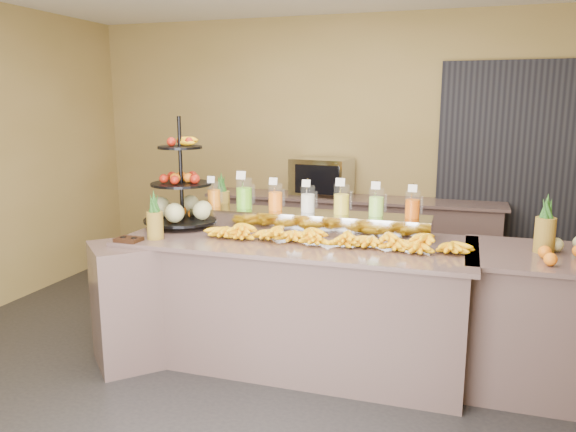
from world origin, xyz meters
The scene contains 20 objects.
ground centered at (0.00, 0.00, 0.00)m, with size 6.00×6.00×0.00m, color black.
room_envelope centered at (0.19, 0.79, 1.88)m, with size 6.04×5.02×2.82m.
buffet_counter centered at (-0.12, 0.26, 0.47)m, with size 2.75×1.25×0.93m.
right_counter centered at (1.70, 0.40, 0.47)m, with size 1.08×0.88×0.93m.
back_ledge centered at (0.00, 2.25, 0.47)m, with size 3.10×0.55×0.93m.
pitcher_tray centered at (0.00, 0.58, 1.01)m, with size 1.85×0.30×0.15m, color gray.
juice_pitcher_orange_a centered at (-0.78, 0.58, 1.17)m, with size 0.11×0.11×0.26m.
juice_pitcher_green centered at (-0.52, 0.58, 1.18)m, with size 0.13×0.13×0.31m.
juice_pitcher_orange_b centered at (-0.26, 0.58, 1.17)m, with size 0.11×0.11×0.27m.
juice_pitcher_milk centered at (0.00, 0.58, 1.17)m, with size 0.11×0.11×0.26m.
juice_pitcher_lemon centered at (0.26, 0.58, 1.18)m, with size 0.12×0.12×0.29m.
juice_pitcher_lime centered at (0.52, 0.58, 1.17)m, with size 0.11×0.12×0.27m.
juice_pitcher_orange_c centered at (0.78, 0.58, 1.17)m, with size 0.11×0.11×0.26m.
banana_heap centered at (0.26, 0.25, 0.99)m, with size 1.84×0.17×0.15m.
fruit_stand centered at (-0.97, 0.47, 1.15)m, with size 0.79×0.79×0.86m.
condiment_caddy centered at (-1.12, -0.12, 0.94)m, with size 0.17×0.13×0.03m, color black.
pineapple_left_a centered at (-0.98, 0.01, 1.06)m, with size 0.12×0.12×0.36m.
pineapple_left_b centered at (-0.79, 0.75, 1.08)m, with size 0.13×0.13×0.41m.
right_fruit_pile centered at (1.79, 0.30, 1.00)m, with size 0.44×0.42×0.23m.
oven_warmer centered at (-0.31, 2.25, 1.13)m, with size 0.59×0.41×0.40m, color gray.
Camera 1 is at (1.13, -3.46, 1.89)m, focal length 35.00 mm.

